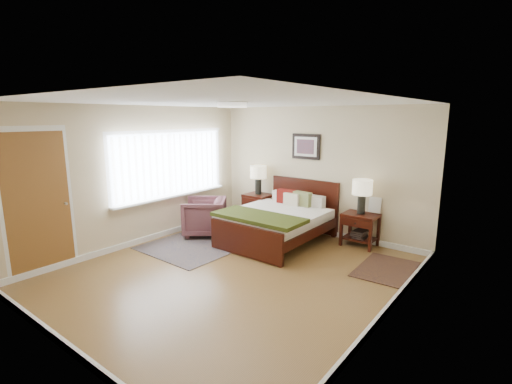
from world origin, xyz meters
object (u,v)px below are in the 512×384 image
(nightstand_right, at_px, (360,226))
(lamp_left, at_px, (258,174))
(nightstand_left, at_px, (258,200))
(armchair, at_px, (205,217))
(lamp_right, at_px, (362,190))
(rug_persian, at_px, (207,241))
(bed, at_px, (278,217))

(nightstand_right, distance_m, lamp_left, 2.42)
(nightstand_left, distance_m, armchair, 1.30)
(nightstand_left, xyz_separation_m, armchair, (-0.37, -1.24, -0.17))
(lamp_right, bearing_deg, nightstand_left, -179.45)
(lamp_left, bearing_deg, rug_persian, -91.49)
(nightstand_left, relative_size, armchair, 0.82)
(lamp_right, xyz_separation_m, armchair, (-2.68, -1.26, -0.66))
(bed, bearing_deg, nightstand_left, 145.45)
(lamp_right, relative_size, rug_persian, 0.27)
(rug_persian, bearing_deg, nightstand_left, 89.71)
(armchair, bearing_deg, lamp_right, 77.78)
(nightstand_left, distance_m, nightstand_right, 2.32)
(nightstand_right, bearing_deg, nightstand_left, -179.79)
(bed, relative_size, lamp_right, 3.21)
(lamp_right, xyz_separation_m, rug_persian, (-2.35, -1.55, -1.02))
(lamp_left, relative_size, rug_persian, 0.27)
(lamp_right, bearing_deg, nightstand_right, -90.00)
(armchair, bearing_deg, nightstand_left, 125.99)
(bed, xyz_separation_m, lamp_right, (1.28, 0.73, 0.54))
(nightstand_left, xyz_separation_m, lamp_left, (-0.00, 0.02, 0.56))
(bed, distance_m, rug_persian, 1.43)
(bed, height_order, armchair, bed)
(nightstand_left, relative_size, lamp_right, 1.08)
(rug_persian, bearing_deg, bed, 38.51)
(nightstand_left, height_order, armchair, armchair)
(lamp_left, bearing_deg, nightstand_left, -90.00)
(nightstand_left, bearing_deg, armchair, -106.58)
(bed, height_order, nightstand_left, bed)
(bed, xyz_separation_m, armchair, (-1.40, -0.53, -0.12))
(lamp_left, bearing_deg, lamp_right, 0.00)
(bed, distance_m, nightstand_left, 1.25)
(nightstand_right, relative_size, lamp_right, 0.99)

